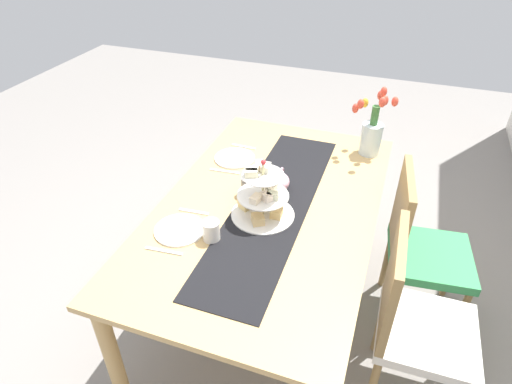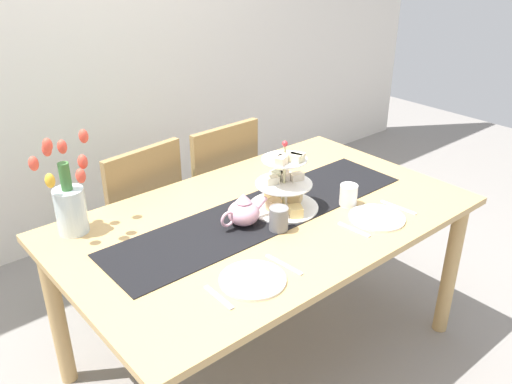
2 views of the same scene
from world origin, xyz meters
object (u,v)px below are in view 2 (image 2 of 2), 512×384
Objects in this scene: knife_right at (398,207)px; mug_grey at (279,219)px; knife_left at (284,265)px; mug_white_text at (348,195)px; fork_left at (219,297)px; dining_table at (267,234)px; dinner_plate_right at (377,218)px; fork_right at (354,230)px; dinner_plate_left at (253,280)px; chair_left at (135,218)px; tiered_cake_stand at (284,187)px; teapot at (243,212)px; tulip_vase at (69,200)px; chair_right at (214,190)px.

mug_grey reaches higher than knife_right.
knife_left is at bearing -128.08° from mug_grey.
knife_right is at bearing -48.31° from mug_white_text.
mug_grey is (0.44, 0.20, 0.05)m from fork_left.
mug_white_text reaches higher than dining_table.
dinner_plate_right reaches higher than fork_right.
dinner_plate_right reaches higher than fork_left.
fork_left is at bearing -168.93° from mug_white_text.
dinner_plate_left is 1.35× the size of knife_left.
chair_left is 1.09m from knife_left.
tiered_cake_stand reaches higher than teapot.
teapot reaches higher than knife_right.
dinner_plate_right is (0.56, -1.06, 0.25)m from chair_left.
teapot is at bearing 160.70° from mug_white_text.
tulip_vase reaches higher than dinner_plate_left.
dinner_plate_right is 2.42× the size of mug_grey.
chair_right is 9.58× the size of mug_grey.
tiered_cake_stand is 3.20× the size of mug_grey.
chair_left is 3.82× the size of teapot.
mug_white_text is (0.82, 0.16, 0.04)m from fork_left.
chair_left is 3.96× the size of dinner_plate_right.
fork_left is 0.96m from knife_right.
knife_right is (0.47, -0.32, 0.10)m from dining_table.
tulip_vase reaches higher than fork_left.
mug_white_text is at bearing -57.99° from chair_left.
tiered_cake_stand is 1.32× the size of dinner_plate_right.
tiered_cake_stand is 0.19m from mug_grey.
fork_right is (0.67, 0.00, 0.00)m from fork_left.
knife_right is (0.96, 0.00, 0.00)m from fork_left.
chair_right reaches higher than mug_white_text.
dinner_plate_right is at bearing -35.53° from tulip_vase.
knife_left is 0.67m from knife_right.
chair_left is at bearing 107.57° from dining_table.
tulip_vase is 0.86m from knife_left.
tiered_cake_stand is 1.79× the size of knife_right.
dinner_plate_left is 1.35× the size of knife_right.
knife_right is at bearing -40.04° from tiered_cake_stand.
tulip_vase is 0.79m from dinner_plate_left.
mug_grey is (-0.05, -0.12, 0.15)m from dining_table.
teapot is (-0.22, 0.00, -0.04)m from tiered_cake_stand.
chair_left reaches higher than fork_right.
knife_right is (0.67, 0.00, 0.00)m from knife_left.
knife_right is 0.55m from mug_grey.
fork_left and fork_right have the same top height.
chair_left is at bearing 111.40° from fork_right.
tulip_vase reaches higher than fork_right.
mug_white_text is (-0.14, 0.16, 0.04)m from knife_right.
dinner_plate_left is at bearing -146.67° from mug_grey.
tulip_vase is 1.72× the size of dinner_plate_right.
dinner_plate_right is (0.23, -0.32, -0.09)m from tiered_cake_stand.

